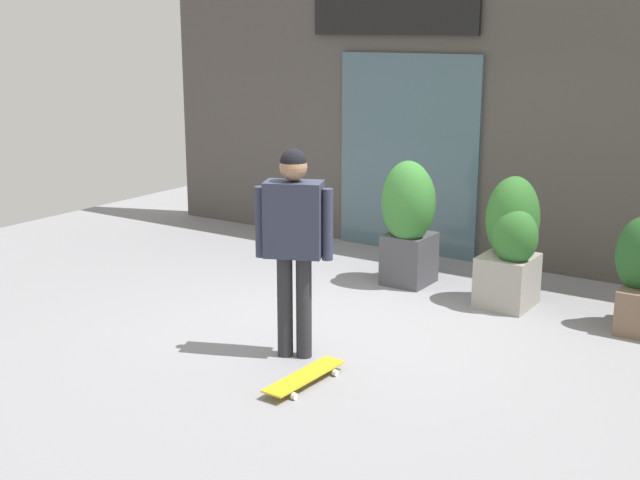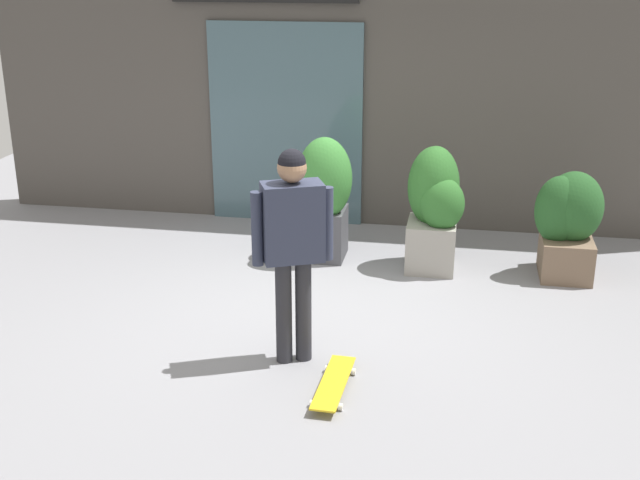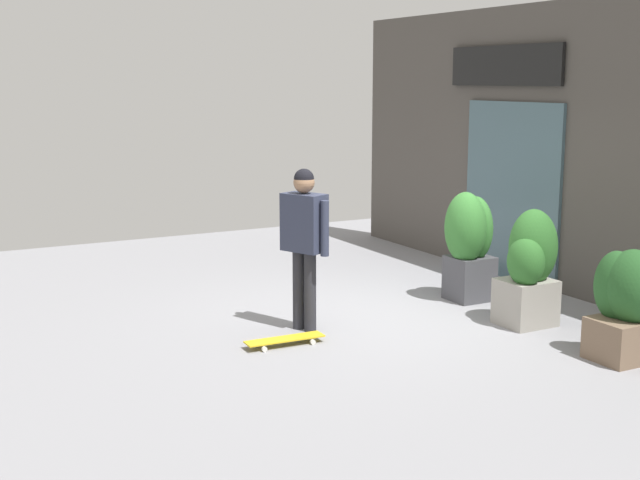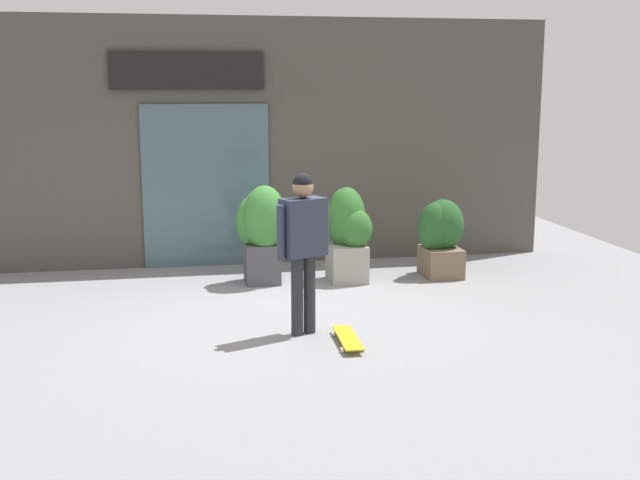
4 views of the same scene
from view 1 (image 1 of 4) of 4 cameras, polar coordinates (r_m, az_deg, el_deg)
The scene contains 6 objects.
ground_plane at distance 7.85m, azimuth 1.59°, elevation -5.81°, with size 12.00×12.00×0.00m, color gray.
building_facade at distance 9.96m, azimuth 10.38°, elevation 8.92°, with size 8.83×0.31×3.63m.
skateboarder at distance 6.83m, azimuth -1.78°, elevation 0.64°, with size 0.60×0.42×1.75m.
skateboard at distance 6.60m, azimuth -1.06°, elevation -9.22°, with size 0.26×0.84×0.08m.
planter_box_left at distance 8.96m, azimuth 5.99°, elevation 1.78°, with size 0.66×0.60×1.35m.
planter_box_mid at distance 8.42m, azimuth 12.86°, elevation 0.39°, with size 0.59×0.64×1.29m.
Camera 1 is at (3.90, -6.25, 2.70)m, focal length 47.30 mm.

